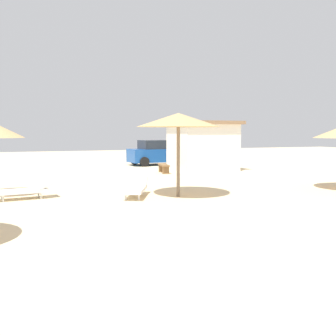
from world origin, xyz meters
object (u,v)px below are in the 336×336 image
parasol_0 (178,120)px  lounger_0 (136,188)px  lounger_3 (26,190)px  beach_cabana (202,145)px  parked_car (157,153)px  bench_0 (164,167)px

parasol_0 → lounger_0: (-1.41, 0.54, -2.38)m
lounger_0 → lounger_3: (-3.63, 0.89, 0.00)m
beach_cabana → lounger_3: bearing=-145.2°
parasol_0 → lounger_3: (-5.04, 1.42, -2.38)m
parked_car → beach_cabana: beach_cabana is taller
lounger_0 → beach_cabana: size_ratio=0.53×
bench_0 → beach_cabana: 3.13m
lounger_3 → lounger_0: bearing=-13.7°
lounger_0 → bench_0: bearing=62.2°
lounger_3 → bench_0: bearing=40.2°
lounger_3 → bench_0: 9.67m
parasol_0 → beach_cabana: parasol_0 is taller
lounger_0 → bench_0: lounger_0 is taller
beach_cabana → parasol_0: bearing=-121.2°
bench_0 → parked_car: bearing=74.3°
bench_0 → beach_cabana: beach_cabana is taller
lounger_3 → parked_car: parked_car is taller
lounger_3 → parked_car: 14.49m
parasol_0 → parked_car: bearing=73.5°
parked_car → beach_cabana: (1.33, -4.39, 0.66)m
lounger_3 → beach_cabana: size_ratio=0.52×
lounger_0 → lounger_3: bearing=166.3°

